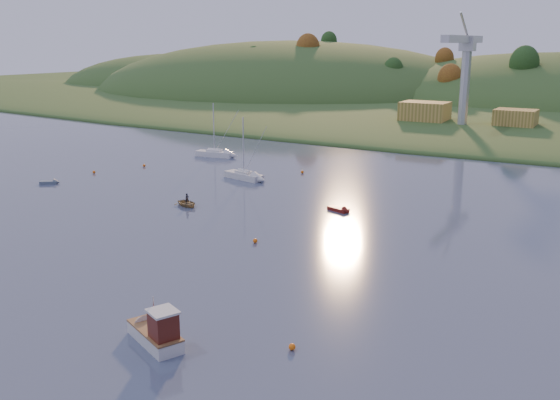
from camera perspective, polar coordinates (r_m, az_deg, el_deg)
The scene contains 23 objects.
ground at distance 51.85m, azimuth -24.04°, elevation -11.29°, with size 500.00×500.00×0.00m, color #343C55.
far_shore at distance 259.87m, azimuth 22.13°, elevation 8.51°, with size 620.00×220.00×1.50m, color #28491D.
shore_slope at distance 196.16m, azimuth 19.08°, elevation 7.24°, with size 640.00×150.00×7.00m, color #28491D.
hill_left_far at distance 313.57m, azimuth -9.02°, elevation 10.17°, with size 120.00×100.00×32.00m, color #28491D.
hill_left at distance 261.32m, azimuth 0.92°, elevation 9.57°, with size 170.00×140.00×44.00m, color #28491D.
hill_center at distance 238.75m, azimuth 23.74°, elevation 7.94°, with size 140.00×120.00×36.00m, color #28491D.
hillside_trees at distance 215.68m, azimuth 20.21°, elevation 7.71°, with size 280.00×50.00×32.00m, color #1F3F16, non-canonical shape.
wharf at distance 153.25m, azimuth 17.54°, elevation 6.06°, with size 42.00×16.00×2.40m, color slate.
shed_west at distance 157.22m, azimuth 13.09°, elevation 7.86°, with size 11.00×8.00×4.80m, color olive.
shed_east at distance 153.22m, azimuth 20.73°, elevation 7.01°, with size 9.00×7.00×4.00m, color olive.
dock_crane at distance 149.21m, azimuth 16.53°, elevation 12.10°, with size 3.20×28.00×20.30m.
fishing_boat at distance 47.38m, azimuth -11.59°, elevation -11.50°, with size 6.76×4.45×4.15m.
sailboat_near at distance 120.15m, azimuth -6.01°, elevation 4.29°, with size 7.57×3.27×10.16m.
sailboat_far at distance 99.83m, azimuth -3.33°, elevation 2.31°, with size 7.44×3.69×9.91m.
canoe at distance 84.04m, azimuth -8.47°, elevation -0.31°, with size 2.64×3.69×0.76m, color #907B4F.
paddler at distance 83.95m, azimuth -8.48°, elevation -0.06°, with size 0.55×0.36×1.50m, color black.
red_tender at distance 80.69m, azimuth 5.70°, elevation -0.93°, with size 3.63×2.12×1.17m.
grey_dinghy at distance 102.61m, azimuth -20.09°, elevation 1.53°, with size 3.06×2.68×1.12m.
buoy_0 at distance 45.48m, azimuth 1.11°, elevation -13.28°, with size 0.50×0.50×0.50m, color orange.
buoy_1 at distance 68.08m, azimuth -2.28°, elevation -3.75°, with size 0.50×0.50×0.50m, color orange.
buoy_2 at distance 108.48m, azimuth -16.65°, elevation 2.47°, with size 0.50×0.50×0.50m, color orange.
buoy_3 at distance 104.05m, azimuth 2.06°, elevation 2.58°, with size 0.50×0.50×0.50m, color orange.
buoy_4 at distance 112.14m, azimuth -12.31°, elevation 3.11°, with size 0.50×0.50×0.50m, color orange.
Camera 1 is at (39.53, -25.96, 21.26)m, focal length 40.00 mm.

